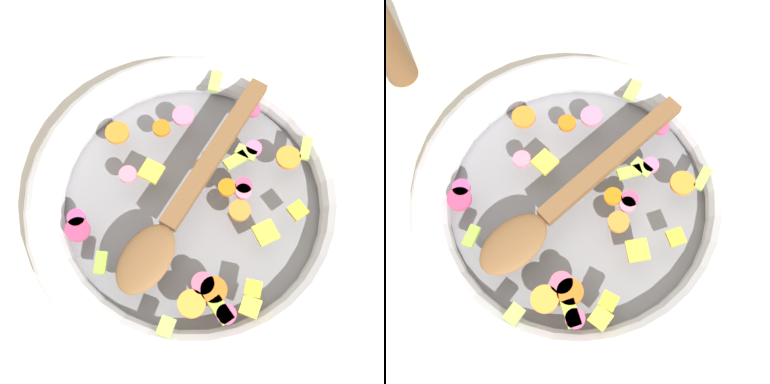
# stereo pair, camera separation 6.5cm
# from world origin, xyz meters

# --- Properties ---
(ground_plane) EXTENTS (4.00, 4.00, 0.00)m
(ground_plane) POSITION_xyz_m (0.00, 0.00, 0.00)
(ground_plane) COLOR beige
(skillet) EXTENTS (0.42, 0.42, 0.05)m
(skillet) POSITION_xyz_m (0.00, 0.00, 0.02)
(skillet) COLOR slate
(skillet) RESTS_ON ground_plane
(chopped_vegetables) EXTENTS (0.34, 0.31, 0.01)m
(chopped_vegetables) POSITION_xyz_m (-0.02, -0.01, 0.05)
(chopped_vegetables) COLOR orange
(chopped_vegetables) RESTS_ON skillet
(wooden_spoon) EXTENTS (0.27, 0.22, 0.01)m
(wooden_spoon) POSITION_xyz_m (-0.02, 0.01, 0.06)
(wooden_spoon) COLOR brown
(wooden_spoon) RESTS_ON chopped_vegetables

